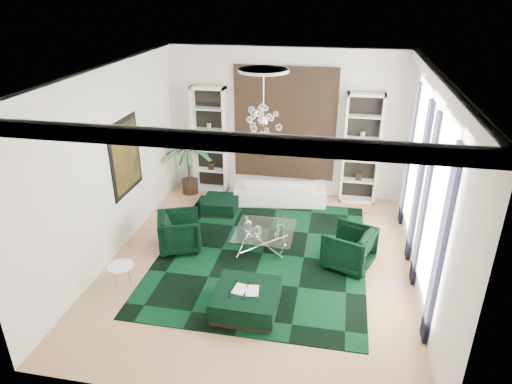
% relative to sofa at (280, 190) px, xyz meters
% --- Properties ---
extents(floor, '(6.00, 7.00, 0.02)m').
position_rel_sofa_xyz_m(floor, '(0.00, -2.85, -0.35)').
color(floor, tan).
rests_on(floor, ground).
extents(ceiling, '(6.00, 7.00, 0.02)m').
position_rel_sofa_xyz_m(ceiling, '(0.00, -2.85, 3.47)').
color(ceiling, white).
rests_on(ceiling, ground).
extents(wall_back, '(6.00, 0.02, 3.80)m').
position_rel_sofa_xyz_m(wall_back, '(0.00, 0.66, 1.56)').
color(wall_back, white).
rests_on(wall_back, ground).
extents(wall_front, '(6.00, 0.02, 3.80)m').
position_rel_sofa_xyz_m(wall_front, '(0.00, -6.36, 1.56)').
color(wall_front, white).
rests_on(wall_front, ground).
extents(wall_left, '(0.02, 7.00, 3.80)m').
position_rel_sofa_xyz_m(wall_left, '(-3.01, -2.85, 1.56)').
color(wall_left, white).
rests_on(wall_left, ground).
extents(wall_right, '(0.02, 7.00, 3.80)m').
position_rel_sofa_xyz_m(wall_right, '(3.01, -2.85, 1.56)').
color(wall_right, white).
rests_on(wall_right, ground).
extents(crown_molding, '(6.00, 7.00, 0.18)m').
position_rel_sofa_xyz_m(crown_molding, '(0.00, -2.85, 3.36)').
color(crown_molding, white).
rests_on(crown_molding, ceiling).
extents(ceiling_medallion, '(0.90, 0.90, 0.05)m').
position_rel_sofa_xyz_m(ceiling_medallion, '(0.00, -2.55, 3.43)').
color(ceiling_medallion, white).
rests_on(ceiling_medallion, ceiling).
extents(tapestry, '(2.50, 0.06, 2.80)m').
position_rel_sofa_xyz_m(tapestry, '(0.00, 0.61, 1.56)').
color(tapestry, black).
rests_on(tapestry, wall_back).
extents(shelving_left, '(0.90, 0.38, 2.80)m').
position_rel_sofa_xyz_m(shelving_left, '(-1.95, 0.46, 1.06)').
color(shelving_left, white).
rests_on(shelving_left, floor).
extents(shelving_right, '(0.90, 0.38, 2.80)m').
position_rel_sofa_xyz_m(shelving_right, '(1.95, 0.46, 1.06)').
color(shelving_right, white).
rests_on(shelving_right, floor).
extents(painting, '(0.04, 1.30, 1.60)m').
position_rel_sofa_xyz_m(painting, '(-2.97, -2.25, 1.51)').
color(painting, black).
rests_on(painting, wall_left).
extents(window_near, '(0.03, 1.10, 2.90)m').
position_rel_sofa_xyz_m(window_near, '(2.99, -3.75, 1.56)').
color(window_near, white).
rests_on(window_near, wall_right).
extents(curtain_near_a, '(0.07, 0.30, 3.25)m').
position_rel_sofa_xyz_m(curtain_near_a, '(2.96, -4.53, 1.31)').
color(curtain_near_a, black).
rests_on(curtain_near_a, floor).
extents(curtain_near_b, '(0.07, 0.30, 3.25)m').
position_rel_sofa_xyz_m(curtain_near_b, '(2.96, -2.97, 1.31)').
color(curtain_near_b, black).
rests_on(curtain_near_b, floor).
extents(window_far, '(0.03, 1.10, 2.90)m').
position_rel_sofa_xyz_m(window_far, '(2.99, -1.35, 1.56)').
color(window_far, white).
rests_on(window_far, wall_right).
extents(curtain_far_a, '(0.07, 0.30, 3.25)m').
position_rel_sofa_xyz_m(curtain_far_a, '(2.96, -2.13, 1.31)').
color(curtain_far_a, black).
rests_on(curtain_far_a, floor).
extents(curtain_far_b, '(0.07, 0.30, 3.25)m').
position_rel_sofa_xyz_m(curtain_far_b, '(2.96, -0.57, 1.31)').
color(curtain_far_b, black).
rests_on(curtain_far_b, floor).
extents(rug, '(4.20, 5.00, 0.02)m').
position_rel_sofa_xyz_m(rug, '(0.00, -2.55, -0.33)').
color(rug, black).
rests_on(rug, floor).
extents(sofa, '(2.40, 1.19, 0.67)m').
position_rel_sofa_xyz_m(sofa, '(0.00, 0.00, 0.00)').
color(sofa, white).
rests_on(sofa, floor).
extents(armchair_left, '(1.13, 1.11, 0.80)m').
position_rel_sofa_xyz_m(armchair_left, '(-1.75, -2.65, 0.06)').
color(armchair_left, black).
rests_on(armchair_left, floor).
extents(armchair_right, '(1.15, 1.13, 0.82)m').
position_rel_sofa_xyz_m(armchair_right, '(1.75, -2.65, 0.07)').
color(armchair_right, black).
rests_on(armchair_right, floor).
extents(coffee_table, '(1.23, 1.23, 0.42)m').
position_rel_sofa_xyz_m(coffee_table, '(0.00, -2.30, -0.12)').
color(coffee_table, white).
rests_on(coffee_table, floor).
extents(ottoman_side, '(0.85, 0.85, 0.36)m').
position_rel_sofa_xyz_m(ottoman_side, '(-1.35, -0.85, -0.15)').
color(ottoman_side, black).
rests_on(ottoman_side, floor).
extents(ottoman_front, '(1.09, 1.09, 0.43)m').
position_rel_sofa_xyz_m(ottoman_front, '(0.05, -4.40, -0.12)').
color(ottoman_front, black).
rests_on(ottoman_front, floor).
extents(book, '(0.45, 0.30, 0.03)m').
position_rel_sofa_xyz_m(book, '(0.05, -4.40, 0.11)').
color(book, white).
rests_on(book, ottoman_front).
extents(side_table, '(0.49, 0.49, 0.45)m').
position_rel_sofa_xyz_m(side_table, '(-2.35, -4.15, -0.11)').
color(side_table, white).
rests_on(side_table, floor).
extents(palm, '(1.73, 1.73, 2.32)m').
position_rel_sofa_xyz_m(palm, '(-2.45, 0.10, 0.83)').
color(palm, '#1E6132').
rests_on(palm, floor).
extents(chandelier, '(0.91, 0.91, 0.64)m').
position_rel_sofa_xyz_m(chandelier, '(0.00, -2.55, 2.51)').
color(chandelier, white).
rests_on(chandelier, ceiling).
extents(table_plant, '(0.13, 0.11, 0.23)m').
position_rel_sofa_xyz_m(table_plant, '(0.31, -2.56, 0.20)').
color(table_plant, '#1E6132').
rests_on(table_plant, coffee_table).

